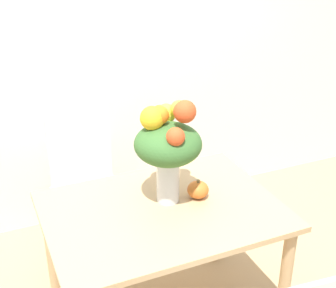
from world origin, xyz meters
TOP-DOWN VIEW (x-y plane):
  - wall_back at (0.00, 1.23)m, footprint 8.00×0.06m
  - dining_table at (0.00, 0.00)m, footprint 1.14×0.83m
  - flower_vase at (0.06, 0.07)m, footprint 0.33×0.37m
  - pumpkin at (0.20, 0.02)m, footprint 0.11×0.11m
  - dining_chair_near_window at (-0.19, 0.76)m, footprint 0.42×0.42m

SIDE VIEW (x-z plane):
  - dining_chair_near_window at x=-0.19m, z-range 0.01..1.01m
  - dining_table at x=0.00m, z-range 0.25..0.99m
  - pumpkin at x=0.20m, z-range 0.72..0.82m
  - flower_vase at x=0.06m, z-range 0.78..1.31m
  - wall_back at x=0.00m, z-range 0.00..2.70m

